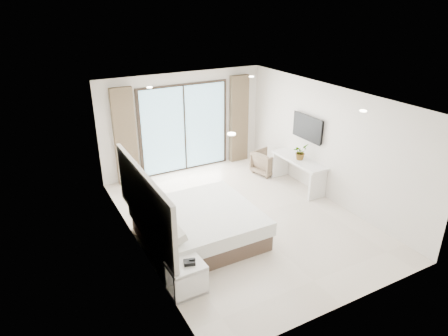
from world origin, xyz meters
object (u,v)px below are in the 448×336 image
at_px(bed, 198,225).
at_px(nightstand, 186,278).
at_px(console_desk, 298,166).
at_px(armchair, 267,161).

xyz_separation_m(bed, nightstand, (-0.82, -1.30, -0.06)).
bearing_deg(console_desk, armchair, 99.80).
distance_m(console_desk, armchair, 1.14).
bearing_deg(armchair, console_desk, 176.50).
xyz_separation_m(console_desk, armchair, (-0.19, 1.10, -0.22)).
bearing_deg(bed, armchair, 34.40).
bearing_deg(nightstand, bed, 56.25).
bearing_deg(console_desk, bed, -163.06).
xyz_separation_m(bed, console_desk, (3.24, 0.99, 0.24)).
bearing_deg(armchair, nightstand, 117.84).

